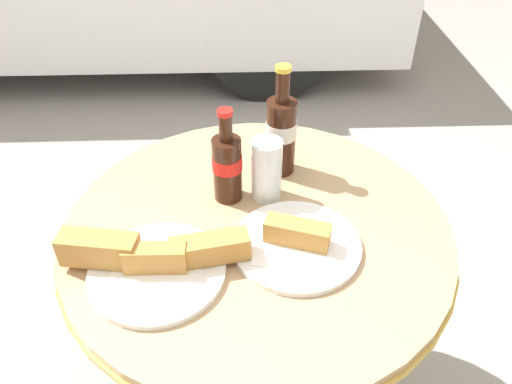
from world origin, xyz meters
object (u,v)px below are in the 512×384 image
Objects in this scene: cola_bottle_left at (281,132)px; cola_bottle_right at (227,165)px; bistro_table at (257,263)px; lunch_plate_near at (153,260)px; lunch_plate_far at (297,242)px; drinking_glass at (267,172)px.

cola_bottle_right is (-0.12, -0.09, -0.02)m from cola_bottle_left.
bistro_table is at bearing -57.16° from cola_bottle_right.
lunch_plate_far is at bearing 10.39° from lunch_plate_near.
cola_bottle_right is at bearing 129.49° from lunch_plate_far.
cola_bottle_right is at bearing 57.24° from lunch_plate_near.
bistro_table is 0.27m from lunch_plate_near.
drinking_glass is at bearing 74.89° from bistro_table.
lunch_plate_far is (0.05, -0.16, -0.05)m from drinking_glass.
lunch_plate_near is (-0.25, -0.30, -0.08)m from cola_bottle_left.
cola_bottle_right is at bearing 122.84° from bistro_table.
cola_bottle_right is at bearing -141.31° from cola_bottle_left.
bistro_table is at bearing 31.82° from lunch_plate_near.
drinking_glass is 0.56× the size of lunch_plate_far.
cola_bottle_left is 0.74× the size of lunch_plate_near.
cola_bottle_right is 0.61× the size of lunch_plate_near.
bistro_table is 3.76× the size of cola_bottle_right.
lunch_plate_near reaches higher than lunch_plate_far.
cola_bottle_left is 0.11m from drinking_glass.
lunch_plate_far is (0.26, 0.05, -0.01)m from lunch_plate_near.
bistro_table is 5.76× the size of drinking_glass.
lunch_plate_near is 1.40× the size of lunch_plate_far.
drinking_glass reaches higher than lunch_plate_near.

